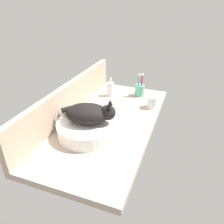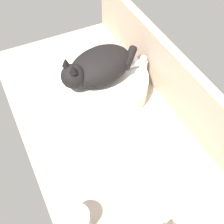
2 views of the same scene
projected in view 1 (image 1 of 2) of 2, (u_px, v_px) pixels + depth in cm
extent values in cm
cube|color=#B2A08E|center=(108.00, 123.00, 144.18)|extent=(121.25, 58.35, 4.00)
cube|color=tan|center=(70.00, 99.00, 146.15)|extent=(121.25, 3.60, 22.28)
cylinder|color=white|center=(88.00, 128.00, 128.24)|extent=(36.24, 36.24, 8.16)
ellipsoid|color=black|center=(87.00, 114.00, 123.60)|extent=(22.15, 28.16, 11.00)
sphere|color=black|center=(108.00, 113.00, 121.52)|extent=(8.80, 8.80, 8.80)
cone|color=black|center=(110.00, 102.00, 120.69)|extent=(2.80, 2.80, 3.20)
cone|color=black|center=(109.00, 106.00, 116.88)|extent=(2.80, 2.80, 3.20)
cylinder|color=black|center=(71.00, 108.00, 127.89)|extent=(10.25, 9.81, 3.20)
cylinder|color=silver|center=(65.00, 119.00, 134.44)|extent=(3.60, 3.60, 11.00)
cylinder|color=silver|center=(71.00, 114.00, 130.05)|extent=(3.42, 10.20, 2.20)
sphere|color=silver|center=(64.00, 109.00, 131.20)|extent=(2.80, 2.80, 2.80)
cylinder|color=silver|center=(110.00, 89.00, 174.87)|extent=(5.38, 5.38, 11.32)
cylinder|color=silver|center=(110.00, 81.00, 171.45)|extent=(1.20, 1.20, 2.80)
cylinder|color=silver|center=(111.00, 79.00, 171.76)|extent=(2.20, 1.00, 1.00)
cylinder|color=#5BB28E|center=(140.00, 90.00, 175.59)|extent=(7.56, 7.56, 8.99)
cylinder|color=#D13838|center=(142.00, 85.00, 173.24)|extent=(2.48, 1.22, 17.02)
cube|color=white|center=(143.00, 75.00, 169.12)|extent=(1.42, 0.84, 2.52)
cylinder|color=purple|center=(141.00, 86.00, 172.89)|extent=(3.59, 1.49, 16.95)
cube|color=white|center=(142.00, 75.00, 168.77)|extent=(1.57, 0.88, 2.59)
cylinder|color=green|center=(139.00, 86.00, 172.84)|extent=(2.66, 3.53, 16.94)
cube|color=white|center=(139.00, 75.00, 168.72)|extent=(1.45, 1.16, 2.61)
cylinder|color=white|center=(152.00, 102.00, 157.45)|extent=(7.36, 7.36, 8.49)
cylinder|color=silver|center=(152.00, 104.00, 158.13)|extent=(6.47, 6.47, 5.72)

